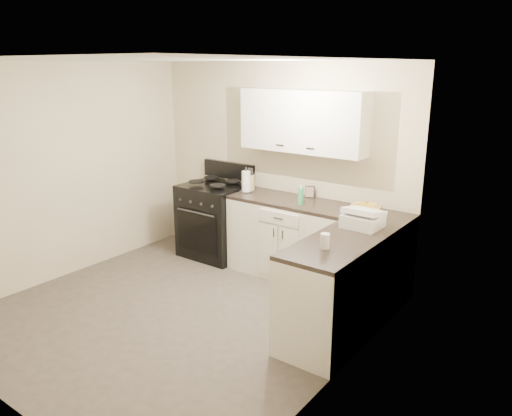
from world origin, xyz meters
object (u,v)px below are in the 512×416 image
Objects in this scene: stove at (215,222)px; wicker_basket at (365,210)px; paper_towel at (246,182)px; knife_block at (250,183)px; countertop_grill at (363,221)px.

wicker_basket is (2.12, -0.04, 0.53)m from stove.
stove is 3.83× the size of paper_towel.
knife_block is at bearing 175.01° from wicker_basket.
paper_towel is at bearing 178.09° from wicker_basket.
wicker_basket is at bearing -26.34° from knife_block.
paper_towel is 1.62m from wicker_basket.
paper_towel reaches higher than knife_block.
paper_towel is at bearing 168.02° from countertop_grill.
countertop_grill is at bearing -69.15° from wicker_basket.
paper_towel reaches higher than stove.
knife_block reaches higher than countertop_grill.
paper_towel reaches higher than wicker_basket.
knife_block is 0.57× the size of countertop_grill.
knife_block is 1.84m from countertop_grill.
wicker_basket is 0.91× the size of countertop_grill.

